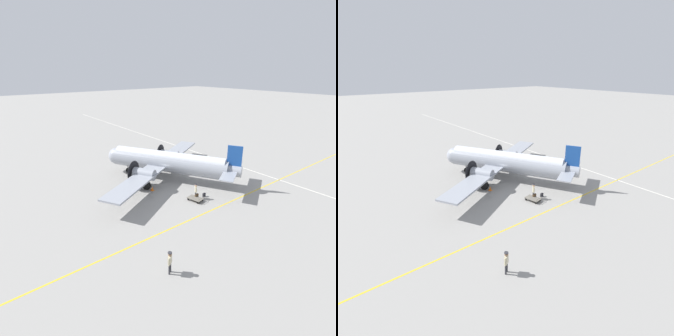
% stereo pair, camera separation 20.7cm
% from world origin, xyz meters
% --- Properties ---
extents(ground_plane, '(300.00, 300.00, 0.00)m').
position_xyz_m(ground_plane, '(0.00, 0.00, 0.00)').
color(ground_plane, gray).
extents(apron_line_eastwest, '(120.00, 0.16, 0.01)m').
position_xyz_m(apron_line_eastwest, '(0.00, -9.39, 0.00)').
color(apron_line_eastwest, gold).
rests_on(apron_line_eastwest, ground_plane).
extents(apron_line_northsouth, '(0.16, 120.00, 0.01)m').
position_xyz_m(apron_line_northsouth, '(11.49, 0.00, 0.00)').
color(apron_line_northsouth, silver).
rests_on(apron_line_northsouth, ground_plane).
extents(airliner_main, '(21.87, 17.78, 5.53)m').
position_xyz_m(airliner_main, '(-0.19, 0.34, 2.44)').
color(airliner_main, '#9399A3').
rests_on(airliner_main, ground_plane).
extents(crew_foreground, '(0.54, 0.42, 1.82)m').
position_xyz_m(crew_foreground, '(-10.62, -13.74, 1.14)').
color(crew_foreground, '#2D2D33').
rests_on(crew_foreground, ground_plane).
extents(passenger_boarding, '(0.42, 0.52, 1.82)m').
position_xyz_m(passenger_boarding, '(-1.06, -6.42, 1.14)').
color(passenger_boarding, '#2D2D33').
rests_on(passenger_boarding, ground_plane).
extents(suitcase_near_door, '(0.45, 0.16, 0.65)m').
position_xyz_m(suitcase_near_door, '(-0.99, -6.53, 0.31)').
color(suitcase_near_door, '#47331E').
rests_on(suitcase_near_door, ground_plane).
extents(suitcase_upright_spare, '(0.41, 0.13, 0.48)m').
position_xyz_m(suitcase_upright_spare, '(0.07, -6.67, 0.22)').
color(suitcase_upright_spare, '#232328').
rests_on(suitcase_upright_spare, ground_plane).
extents(baggage_cart, '(1.40, 1.85, 0.56)m').
position_xyz_m(baggage_cart, '(-1.43, -6.78, 0.27)').
color(baggage_cart, '#6B665B').
rests_on(baggage_cart, ground_plane).
extents(traffic_cone, '(0.41, 0.41, 0.54)m').
position_xyz_m(traffic_cone, '(-3.68, -1.60, 0.25)').
color(traffic_cone, orange).
rests_on(traffic_cone, ground_plane).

